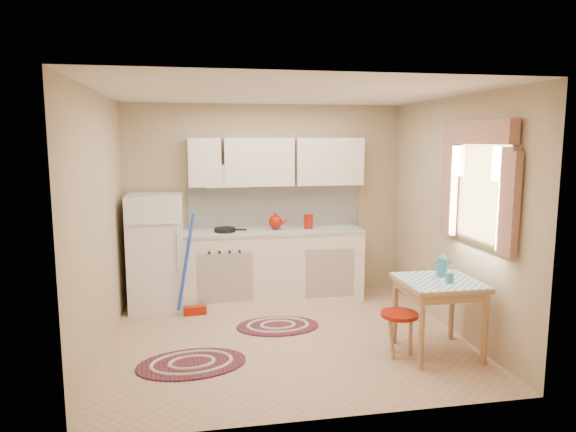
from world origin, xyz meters
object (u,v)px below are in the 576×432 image
Objects in this scene: fridge at (156,252)px; stool at (399,334)px; table at (438,317)px; base_cabinets at (273,267)px.

fridge reaches higher than stool.
table is 0.41m from stool.
fridge reaches higher than base_cabinets.
fridge is 3.05m from stool.
fridge is 1.46m from base_cabinets.
stool is (2.36, -1.87, -0.49)m from fridge.
base_cabinets is 3.12× the size of table.
base_cabinets is at bearing 115.73° from stool.
table is (1.30, -1.94, -0.08)m from base_cabinets.
fridge is at bearing -178.01° from base_cabinets.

